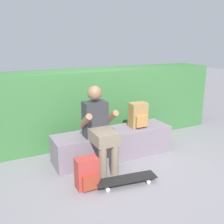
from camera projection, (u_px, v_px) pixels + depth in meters
ground_plane at (125, 166)px, 3.86m from camera, size 24.00×24.00×0.00m
bench_main at (113, 144)px, 4.12m from camera, size 1.91×0.50×0.44m
person_skater at (99, 126)px, 3.67m from camera, size 0.49×0.62×1.19m
skateboard_near_person at (126, 179)px, 3.35m from camera, size 0.82×0.30×0.09m
backpack_on_bench at (138, 115)px, 4.19m from camera, size 0.28×0.23×0.40m
backpack_on_ground at (87, 174)px, 3.25m from camera, size 0.28×0.23×0.40m
hedge_row at (96, 104)px, 4.87m from camera, size 4.73×0.76×1.29m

